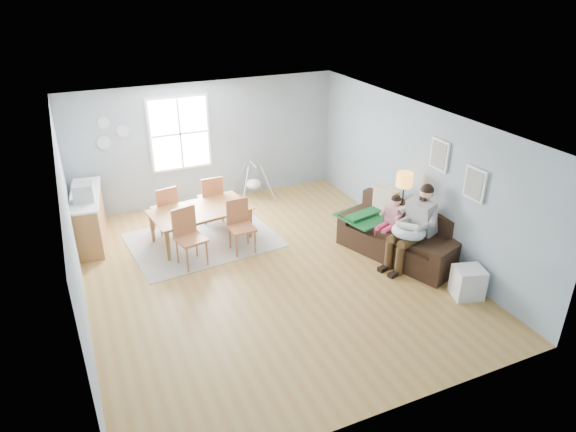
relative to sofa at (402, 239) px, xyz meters
name	(u,v)px	position (x,y,z in m)	size (l,w,h in m)	color
room	(265,140)	(-2.51, 0.41, 2.10)	(8.40, 9.40, 3.90)	olive
window	(180,133)	(-3.11, 3.87, 1.33)	(1.32, 0.08, 1.62)	white
pictures	(456,169)	(0.46, -0.64, 1.53)	(0.05, 1.34, 0.74)	white
wall_plates	(110,133)	(-4.51, 3.88, 1.51)	(0.67, 0.02, 0.66)	#A7BCC9
sofa	(402,239)	(0.00, 0.00, 0.00)	(1.65, 2.42, 0.90)	black
green_throw	(368,215)	(-0.33, 0.67, 0.25)	(1.01, 0.88, 0.04)	#16612C
beige_pillow	(386,201)	(0.02, 0.63, 0.50)	(0.15, 0.54, 0.54)	tan
father	(415,224)	(-0.02, -0.34, 0.47)	(1.12, 0.66, 1.49)	gray
nursing_pillow	(409,232)	(-0.18, -0.40, 0.38)	(0.59, 0.59, 0.16)	#C9ECFB
infant	(407,227)	(-0.20, -0.37, 0.47)	(0.33, 0.38, 0.15)	white
toddler	(391,215)	(-0.15, 0.17, 0.45)	(0.61, 0.45, 0.91)	silver
floor_lamp	(404,186)	(0.16, 0.30, 0.92)	(0.30, 0.30, 1.49)	black
storage_cube	(467,282)	(0.18, -1.56, -0.06)	(0.55, 0.52, 0.51)	white
rug	(203,240)	(-3.23, 2.02, -0.31)	(2.75, 2.09, 0.01)	gray
dining_table	(202,225)	(-3.23, 2.02, 0.01)	(1.87, 1.05, 0.66)	olive
chair_sw	(188,232)	(-3.66, 1.30, 0.29)	(0.58, 0.58, 1.06)	#965733
chair_se	(240,222)	(-2.66, 1.40, 0.25)	(0.46, 0.46, 1.00)	#965733
chair_nw	(166,206)	(-3.78, 2.65, 0.25)	(0.53, 0.53, 1.00)	#965733
chair_ne	(212,196)	(-2.81, 2.74, 0.28)	(0.47, 0.47, 1.03)	#965733
counter	(89,217)	(-5.21, 2.91, 0.19)	(0.73, 1.83, 1.00)	olive
monitor	(83,192)	(-5.24, 2.57, 0.84)	(0.38, 0.36, 0.33)	#A1A1A5
baby_swing	(253,183)	(-1.61, 3.51, 0.07)	(0.88, 0.90, 0.86)	#A1A1A5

